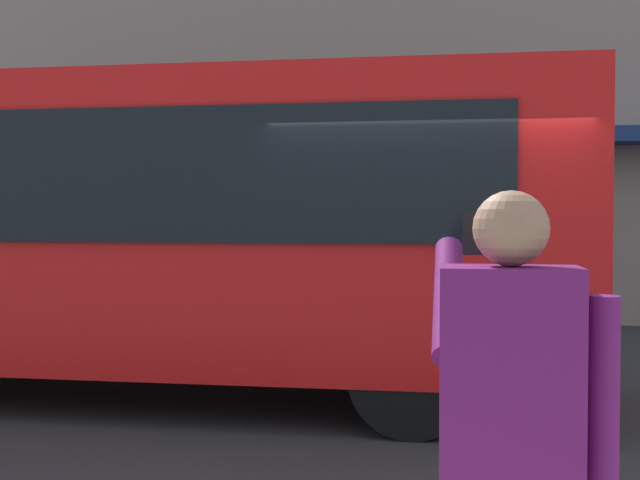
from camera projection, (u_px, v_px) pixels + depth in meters
ground_plane at (430, 413)px, 7.41m from camera, size 60.00×60.00×0.00m
red_bus at (109, 224)px, 8.12m from camera, size 9.05×2.54×3.08m
pedestrian_photographer at (511, 434)px, 2.41m from camera, size 0.53×0.52×1.70m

